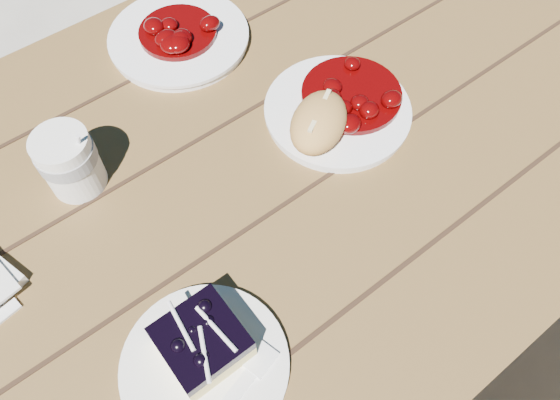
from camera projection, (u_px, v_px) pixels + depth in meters
ground at (248, 346)px, 1.38m from camera, size 60.00×60.00×0.00m
picnic_table at (229, 238)px, 0.88m from camera, size 2.00×1.55×0.75m
main_plate at (337, 112)px, 0.79m from camera, size 0.21×0.21×0.02m
goulash_stew at (353, 87)px, 0.78m from camera, size 0.15×0.15×0.04m
bread_roll at (319, 122)px, 0.74m from camera, size 0.13×0.12×0.06m
dessert_plate at (205, 366)px, 0.61m from camera, size 0.18×0.18×0.01m
blueberry_cake at (202, 342)px, 0.59m from camera, size 0.09×0.09×0.05m
coffee_cup at (70, 162)px, 0.70m from camera, size 0.07×0.07×0.09m
second_plate at (179, 39)px, 0.87m from camera, size 0.22×0.22×0.02m
second_stew at (176, 24)px, 0.85m from camera, size 0.12×0.12×0.04m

